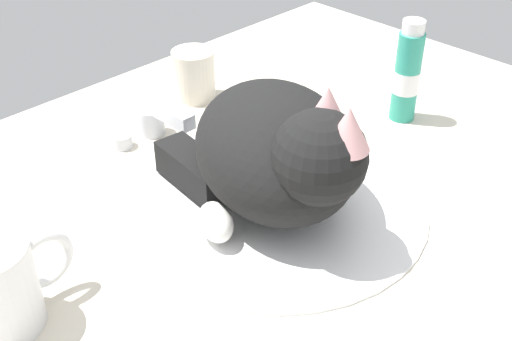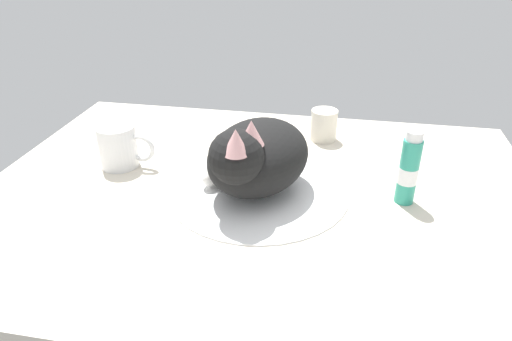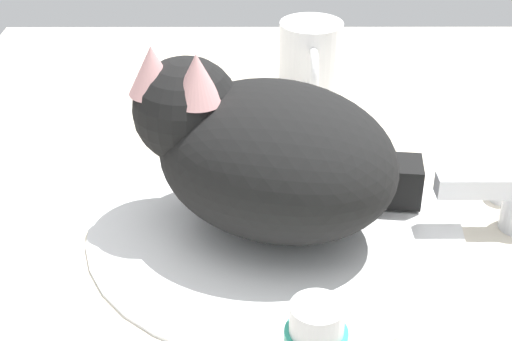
{
  "view_description": "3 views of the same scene",
  "coord_description": "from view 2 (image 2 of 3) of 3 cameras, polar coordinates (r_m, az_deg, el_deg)",
  "views": [
    {
      "loc": [
        -45.48,
        -42.27,
        46.69
      ],
      "look_at": [
        -2.13,
        0.9,
        5.37
      ],
      "focal_mm": 46.58,
      "sensor_mm": 36.0,
      "label": 1
    },
    {
      "loc": [
        14.12,
        -78.1,
        47.65
      ],
      "look_at": [
        -0.2,
        -1.5,
        5.39
      ],
      "focal_mm": 32.96,
      "sensor_mm": 36.0,
      "label": 2
    },
    {
      "loc": [
        58.43,
        -1.98,
        41.36
      ],
      "look_at": [
        -2.47,
        -1.83,
        4.9
      ],
      "focal_mm": 52.52,
      "sensor_mm": 36.0,
      "label": 3
    }
  ],
  "objects": [
    {
      "name": "rinse_cup",
      "position": [
        1.14,
        8.24,
        5.48
      ],
      "size": [
        6.27,
        6.27,
        7.45
      ],
      "color": "silver",
      "rests_on": "ground_plane"
    },
    {
      "name": "coffee_mug",
      "position": [
        1.04,
        -16.27,
        2.84
      ],
      "size": [
        12.34,
        8.07,
        9.17
      ],
      "color": "white",
      "rests_on": "ground_plane"
    },
    {
      "name": "sink_basin",
      "position": [
        0.92,
        0.3,
        -2.34
      ],
      "size": [
        35.52,
        35.52,
        0.63
      ],
      "primitive_type": "cylinder",
      "color": "white",
      "rests_on": "ground_plane"
    },
    {
      "name": "cat",
      "position": [
        0.88,
        -0.24,
        1.67
      ],
      "size": [
        25.26,
        29.27,
        17.12
      ],
      "color": "black",
      "rests_on": "sink_basin"
    },
    {
      "name": "toothpaste_bottle",
      "position": [
        0.9,
        18.04,
        0.08
      ],
      "size": [
        3.63,
        3.63,
        14.5
      ],
      "color": "teal",
      "rests_on": "ground_plane"
    },
    {
      "name": "ground_plane",
      "position": [
        0.93,
        0.29,
        -3.3
      ],
      "size": [
        110.0,
        82.5,
        3.0
      ],
      "primitive_type": "cube",
      "color": "beige"
    },
    {
      "name": "faucet",
      "position": [
        1.11,
        2.34,
        4.35
      ],
      "size": [
        12.72,
        10.08,
        5.74
      ],
      "color": "silver",
      "rests_on": "ground_plane"
    }
  ]
}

